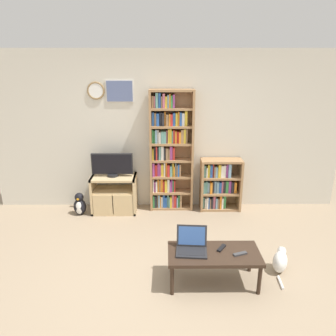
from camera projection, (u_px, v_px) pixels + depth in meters
name	position (u px, v px, depth m)	size (l,w,h in m)	color
ground_plane	(168.00, 283.00, 3.73)	(18.00, 18.00, 0.00)	gray
wall_back	(166.00, 131.00, 5.40)	(5.78, 0.09, 2.60)	beige
tv_stand	(114.00, 194.00, 5.43)	(0.73, 0.44, 0.62)	tan
television	(112.00, 165.00, 5.29)	(0.67, 0.18, 0.39)	black
bookshelf_tall	(169.00, 152.00, 5.35)	(0.71, 0.25, 2.00)	#9E754C
bookshelf_short	(219.00, 184.00, 5.50)	(0.68, 0.31, 0.87)	#9E754C
coffee_table	(214.00, 256.00, 3.65)	(1.02, 0.49, 0.39)	#332319
laptop	(192.00, 245.00, 3.66)	(0.36, 0.31, 0.26)	#232326
remote_near_laptop	(221.00, 248.00, 3.70)	(0.12, 0.16, 0.02)	black
remote_far_from_laptop	(240.00, 254.00, 3.59)	(0.17, 0.10, 0.02)	#38383A
cat	(280.00, 261.00, 3.92)	(0.26, 0.50, 0.30)	white
penguin_figurine	(80.00, 205.00, 5.35)	(0.20, 0.18, 0.38)	black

